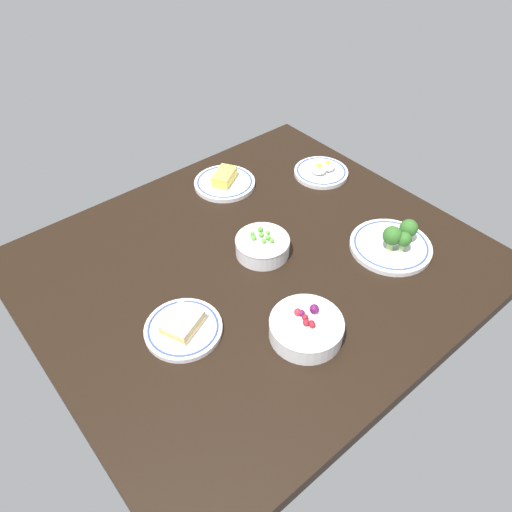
{
  "coord_description": "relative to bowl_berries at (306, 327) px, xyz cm",
  "views": [
    {
      "loc": [
        59.94,
        71.75,
        94.29
      ],
      "look_at": [
        0.0,
        0.0,
        6.0
      ],
      "focal_mm": 34.66,
      "sensor_mm": 36.0,
      "label": 1
    }
  ],
  "objects": [
    {
      "name": "bowl_berries",
      "position": [
        0.0,
        0.0,
        0.0
      ],
      "size": [
        16.88,
        16.88,
        6.66
      ],
      "color": "silver",
      "rests_on": "dining_table"
    },
    {
      "name": "plate_eggs",
      "position": [
        -48.87,
        -43.29,
        -1.41
      ],
      "size": [
        17.28,
        17.28,
        4.91
      ],
      "color": "silver",
      "rests_on": "dining_table"
    },
    {
      "name": "bowl_peas",
      "position": [
        -10.24,
        -27.19,
        0.02
      ],
      "size": [
        14.52,
        14.52,
        6.02
      ],
      "color": "silver",
      "rests_on": "dining_table"
    },
    {
      "name": "dining_table",
      "position": [
        -6.75,
        -25.68,
        -4.64
      ],
      "size": [
        112.43,
        98.72,
        4.0
      ],
      "primitive_type": "cube",
      "color": "black",
      "rests_on": "ground"
    },
    {
      "name": "plate_broccoli",
      "position": [
        -38.18,
        -5.92,
        -0.47
      ],
      "size": [
        21.9,
        21.9,
        8.66
      ],
      "color": "silver",
      "rests_on": "dining_table"
    },
    {
      "name": "plate_cheese",
      "position": [
        -21.42,
        -58.57,
        -1.35
      ],
      "size": [
        19.03,
        19.03,
        4.85
      ],
      "color": "silver",
      "rests_on": "dining_table"
    },
    {
      "name": "plate_sandwich",
      "position": [
        20.71,
        -18.71,
        -1.29
      ],
      "size": [
        17.9,
        17.9,
        4.49
      ],
      "color": "silver",
      "rests_on": "dining_table"
    }
  ]
}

